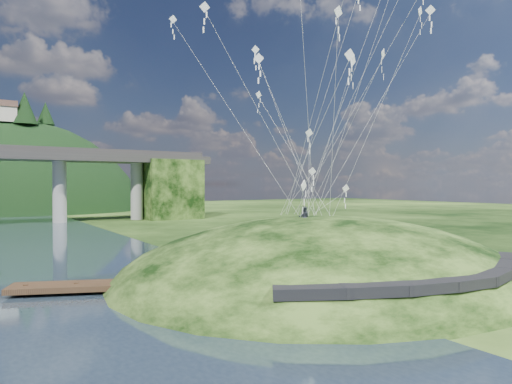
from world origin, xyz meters
TOP-DOWN VIEW (x-y plane):
  - ground at (0.00, 0.00)m, footprint 320.00×320.00m
  - grass_hill at (8.00, 2.00)m, footprint 36.00×32.00m
  - footpath at (7.46, -9.74)m, footprint 22.29×5.84m
  - wooden_dock at (-7.24, 5.82)m, footprint 15.22×8.24m
  - kite_flyers at (6.65, 2.81)m, footprint 1.43×1.35m
  - kite_swarm at (7.65, 0.43)m, footprint 19.92×16.71m

SIDE VIEW (x-z plane):
  - grass_hill at x=8.00m, z-range -8.00..5.00m
  - ground at x=0.00m, z-range 0.00..0.00m
  - wooden_dock at x=-7.24m, z-range -0.07..1.04m
  - footpath at x=7.46m, z-range 1.67..2.50m
  - kite_flyers at x=6.65m, z-range 4.95..6.73m
  - kite_swarm at x=7.65m, z-range 8.09..29.26m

